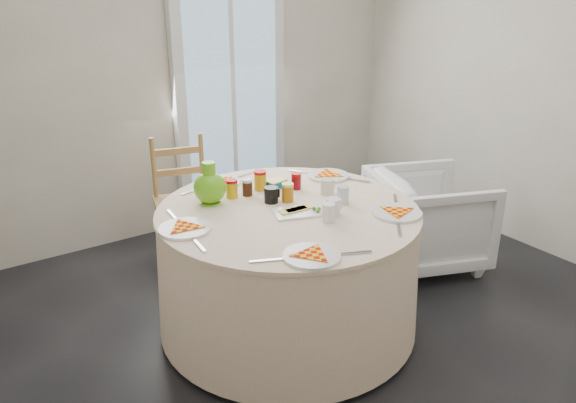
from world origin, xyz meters
TOP-DOWN VIEW (x-y plane):
  - floor at (0.00, 0.00)m, footprint 4.00×4.00m
  - wall_back at (0.00, 2.00)m, footprint 4.00×0.02m
  - wall_right at (2.00, 0.00)m, footprint 0.02×4.00m
  - glass_door at (0.40, 1.95)m, footprint 1.00×0.08m
  - table at (-0.18, 0.28)m, footprint 1.51×1.51m
  - wooden_chair at (-0.31, 1.41)m, footprint 0.49×0.48m
  - armchair at (1.10, 0.37)m, footprint 0.91×0.94m
  - place_settings at (-0.18, 0.28)m, footprint 1.47×1.47m
  - jar_cluster at (-0.16, 0.55)m, footprint 0.50×0.39m
  - butter_tub at (-0.04, 0.60)m, footprint 0.13×0.11m
  - green_pitcher at (-0.49, 0.60)m, footprint 0.22×0.22m
  - cheese_platter at (-0.17, 0.19)m, footprint 0.31×0.25m
  - mugs_glasses at (-0.02, 0.29)m, footprint 0.67×0.67m

SIDE VIEW (x-z plane):
  - floor at x=0.00m, z-range 0.00..0.00m
  - table at x=-0.18m, z-range -0.01..0.76m
  - armchair at x=1.10m, z-range 0.01..0.77m
  - wooden_chair at x=-0.31m, z-range 0.01..0.93m
  - place_settings at x=-0.18m, z-range 0.76..0.78m
  - cheese_platter at x=-0.17m, z-range 0.75..0.79m
  - butter_tub at x=-0.04m, z-range 0.76..0.81m
  - mugs_glasses at x=-0.02m, z-range 0.75..0.87m
  - jar_cluster at x=-0.16m, z-range 0.75..0.89m
  - green_pitcher at x=-0.49m, z-range 0.75..0.99m
  - glass_door at x=0.40m, z-range 0.00..2.10m
  - wall_back at x=0.00m, z-range 0.00..2.60m
  - wall_right at x=2.00m, z-range 0.00..2.60m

